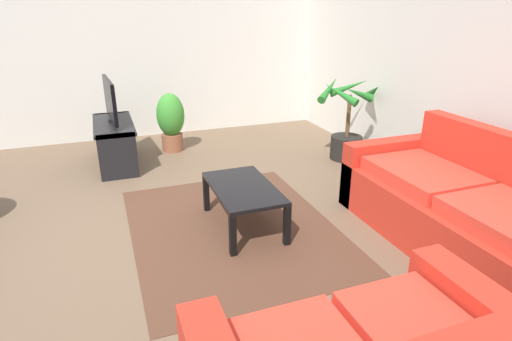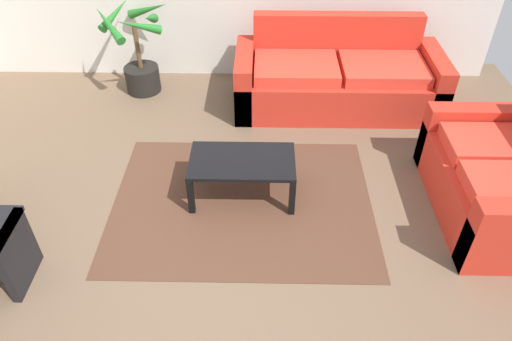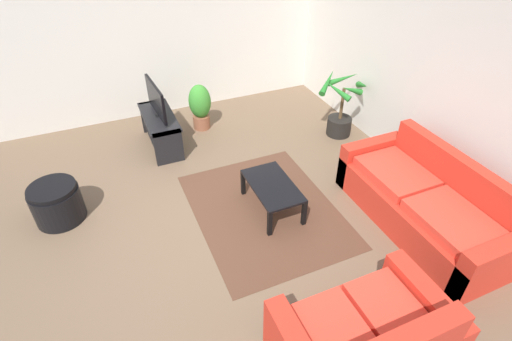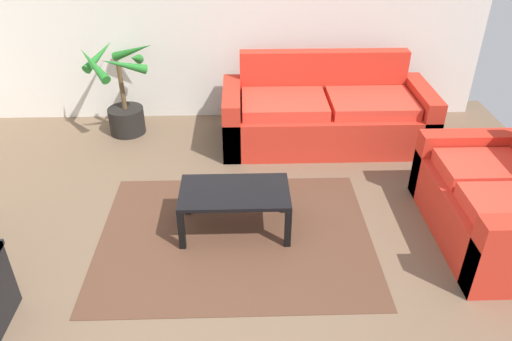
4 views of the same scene
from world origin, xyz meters
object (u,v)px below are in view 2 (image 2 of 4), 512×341
object	(u,v)px
coffee_table	(242,165)
potted_palm	(139,59)
couch_loveseat	(501,182)
couch_main	(337,80)

from	to	relation	value
coffee_table	potted_palm	size ratio (longest dim) A/B	0.87
couch_loveseat	potted_palm	bearing A→B (deg)	149.81
couch_loveseat	coffee_table	size ratio (longest dim) A/B	1.61
couch_main	couch_loveseat	distance (m)	2.02
couch_main	potted_palm	distance (m)	2.21
couch_main	coffee_table	bearing A→B (deg)	-122.25
couch_loveseat	potted_palm	size ratio (longest dim) A/B	1.40
potted_palm	coffee_table	bearing A→B (deg)	-55.50
couch_main	coffee_table	xyz separation A→B (m)	(-0.96, -1.52, 0.02)
couch_main	coffee_table	size ratio (longest dim) A/B	2.48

